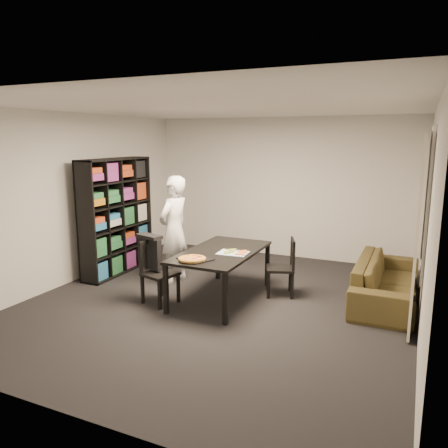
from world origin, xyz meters
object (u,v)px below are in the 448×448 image
at_px(chair_left, 156,267).
at_px(person, 174,230).
at_px(chair_right, 286,263).
at_px(bookshelf, 117,216).
at_px(baking_tray, 195,259).
at_px(pepperoni_pizza, 192,259).
at_px(dining_table, 221,255).
at_px(sofa, 387,281).

distance_m(chair_left, person, 0.92).
distance_m(chair_right, person, 1.78).
height_order(bookshelf, person, bookshelf).
height_order(bookshelf, baking_tray, bookshelf).
xyz_separation_m(chair_right, person, (-1.74, -0.15, 0.36)).
bearing_deg(pepperoni_pizza, chair_right, 50.49).
distance_m(dining_table, person, 1.04).
relative_size(chair_left, sofa, 0.43).
bearing_deg(person, chair_left, 19.76).
distance_m(dining_table, chair_right, 0.94).
xyz_separation_m(chair_right, baking_tray, (-0.91, -1.03, 0.23)).
bearing_deg(person, bookshelf, -87.65).
height_order(chair_left, chair_right, chair_left).
distance_m(chair_right, baking_tray, 1.39).
bearing_deg(pepperoni_pizza, baking_tray, 87.76).
xyz_separation_m(chair_right, pepperoni_pizza, (-0.91, -1.10, 0.25)).
distance_m(chair_left, pepperoni_pizza, 0.68).
bearing_deg(baking_tray, chair_right, 48.59).
height_order(chair_left, person, person).
bearing_deg(person, dining_table, 76.09).
bearing_deg(person, baking_tray, 49.95).
bearing_deg(bookshelf, baking_tray, -25.82).
relative_size(person, pepperoni_pizza, 4.76).
xyz_separation_m(dining_table, chair_right, (0.78, 0.50, -0.16)).
distance_m(person, sofa, 3.17).
bearing_deg(chair_left, sofa, -49.97).
relative_size(chair_left, baking_tray, 2.15).
distance_m(bookshelf, pepperoni_pizza, 2.24).
bearing_deg(bookshelf, sofa, 5.69).
relative_size(dining_table, pepperoni_pizza, 4.74).
bearing_deg(bookshelf, chair_right, 1.37).
bearing_deg(pepperoni_pizza, bookshelf, 152.42).
bearing_deg(baking_tray, chair_left, 175.61).
xyz_separation_m(chair_left, sofa, (2.88, 1.33, -0.20)).
relative_size(chair_left, chair_right, 1.04).
xyz_separation_m(dining_table, person, (-0.96, 0.35, 0.20)).
bearing_deg(chair_right, person, -105.61).
relative_size(pepperoni_pizza, sofa, 0.18).
xyz_separation_m(bookshelf, pepperoni_pizza, (1.98, -1.03, -0.23)).
height_order(dining_table, chair_right, chair_right).
bearing_deg(sofa, bookshelf, 95.69).
distance_m(bookshelf, chair_right, 2.93).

